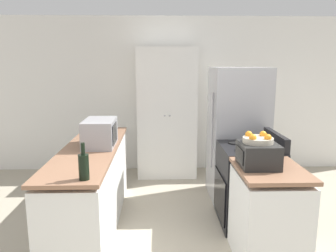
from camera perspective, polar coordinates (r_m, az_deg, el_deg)
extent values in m
cube|color=white|center=(5.63, -0.47, 5.42)|extent=(7.00, 0.06, 2.60)
cube|color=silver|center=(3.93, -13.07, -10.62)|extent=(0.58, 2.26, 0.84)
cube|color=#896047|center=(3.79, -13.38, -3.92)|extent=(0.60, 2.31, 0.04)
cube|color=silver|center=(3.31, 16.96, -15.17)|extent=(0.58, 0.73, 0.84)
cube|color=#896047|center=(3.13, 17.45, -7.32)|extent=(0.60, 0.74, 0.04)
cube|color=white|center=(5.34, -0.22, 2.31)|extent=(0.95, 0.56, 2.08)
sphere|color=#B2B2B7|center=(5.05, -0.59, 1.80)|extent=(0.03, 0.03, 0.03)
sphere|color=#B2B2B7|center=(5.05, 0.32, 1.81)|extent=(0.03, 0.03, 0.03)
cube|color=black|center=(3.96, 13.77, -9.96)|extent=(0.64, 0.73, 0.91)
cube|color=black|center=(3.93, 8.98, -11.74)|extent=(0.02, 0.64, 0.50)
cube|color=black|center=(3.89, 18.26, -2.30)|extent=(0.06, 0.69, 0.16)
cylinder|color=black|center=(3.62, 12.88, -4.19)|extent=(0.17, 0.17, 0.01)
cylinder|color=black|center=(3.95, 11.62, -2.87)|extent=(0.17, 0.17, 0.01)
cylinder|color=black|center=(3.69, 16.74, -4.08)|extent=(0.17, 0.17, 0.01)
cylinder|color=black|center=(4.01, 15.18, -2.80)|extent=(0.17, 0.17, 0.01)
cube|color=#A3A3A8|center=(4.56, 11.94, -1.33)|extent=(0.72, 0.75, 1.79)
cylinder|color=gray|center=(4.27, 7.70, -0.80)|extent=(0.02, 0.02, 0.98)
cube|color=#939399|center=(3.80, -11.78, -1.17)|extent=(0.34, 0.53, 0.30)
cube|color=black|center=(3.73, -9.28, -1.29)|extent=(0.01, 0.33, 0.22)
cylinder|color=black|center=(2.76, -14.45, -6.96)|extent=(0.09, 0.09, 0.21)
cylinder|color=black|center=(2.72, -14.61, -3.85)|extent=(0.03, 0.03, 0.10)
cube|color=black|center=(3.12, 15.43, -4.84)|extent=(0.33, 0.37, 0.22)
cube|color=black|center=(3.07, 12.37, -4.93)|extent=(0.01, 0.26, 0.13)
cylinder|color=#B2A893|center=(3.09, 15.38, -2.38)|extent=(0.28, 0.28, 0.05)
sphere|color=orange|center=(3.17, 16.23, -1.41)|extent=(0.07, 0.07, 0.07)
sphere|color=orange|center=(3.13, 13.88, -1.44)|extent=(0.07, 0.07, 0.07)
sphere|color=orange|center=(3.00, 14.56, -1.99)|extent=(0.07, 0.07, 0.07)
sphere|color=orange|center=(3.04, 16.99, -1.95)|extent=(0.07, 0.07, 0.07)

